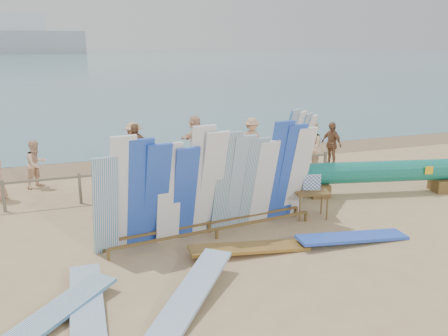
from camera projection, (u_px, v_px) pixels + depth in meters
name	position (u px, v px, depth m)	size (l,w,h in m)	color
ground	(174.00, 233.00, 11.52)	(160.00, 160.00, 0.00)	tan
ocean	(60.00, 58.00, 127.87)	(320.00, 240.00, 0.02)	slate
wet_sand_strip	(129.00, 163.00, 18.06)	(40.00, 2.60, 0.01)	#85674A
distant_ship	(20.00, 39.00, 169.85)	(45.00, 8.00, 14.00)	#999EA3
fence	(149.00, 176.00, 14.08)	(12.08, 0.08, 0.90)	#6D6452
main_surfboard_rack	(213.00, 187.00, 11.03)	(5.49, 1.34, 2.75)	brown
side_surfboard_rack	(289.00, 160.00, 13.45)	(2.27, 2.08, 2.77)	brown
outrigger_canoe	(382.00, 173.00, 14.32)	(7.16, 2.13, 1.02)	brown
vendor_table	(311.00, 203.00, 12.41)	(1.00, 0.80, 1.17)	brown
flat_board_a	(88.00, 312.00, 8.14)	(0.56, 2.70, 0.07)	#7EA4CA
flat_board_c	(250.00, 253.00, 10.43)	(0.56, 2.70, 0.07)	olive
flat_board_e	(51.00, 323.00, 7.82)	(0.56, 2.70, 0.07)	silver
flat_board_d	(352.00, 242.00, 11.00)	(0.56, 2.70, 0.07)	blue
flat_board_b	(193.00, 302.00, 8.47)	(0.56, 2.70, 0.07)	#7EA4CA
beach_chair_left	(158.00, 183.00, 14.77)	(0.69, 0.70, 0.80)	red
beach_chair_right	(180.00, 176.00, 15.45)	(0.57, 0.59, 0.80)	red
stroller	(207.00, 166.00, 15.98)	(0.78, 0.91, 1.06)	red
beachgoer_2	(36.00, 164.00, 14.92)	(0.74, 0.36, 1.53)	beige
beachgoer_4	(135.00, 150.00, 16.05)	(1.09, 0.47, 1.85)	#8C6042
beachgoer_9	(252.00, 140.00, 18.06)	(1.11, 0.46, 1.71)	tan
beachgoer_8	(311.00, 147.00, 16.69)	(0.87, 0.42, 1.79)	beige
beachgoer_5	(195.00, 137.00, 18.66)	(1.58, 0.51, 1.71)	beige
beachgoer_10	(331.00, 144.00, 17.54)	(0.96, 0.42, 1.64)	#8C6042
beachgoer_3	(134.00, 146.00, 16.96)	(1.12, 0.46, 1.73)	tan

